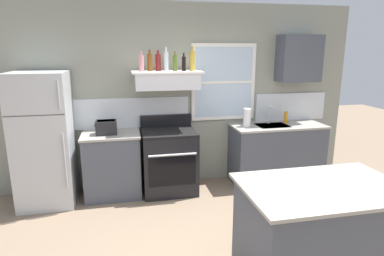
# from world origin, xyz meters

# --- Properties ---
(back_wall) EXTENTS (5.40, 0.11, 2.70)m
(back_wall) POSITION_xyz_m (0.03, 2.23, 1.35)
(back_wall) COLOR gray
(back_wall) RESTS_ON ground_plane
(refrigerator) EXTENTS (0.70, 0.72, 1.76)m
(refrigerator) POSITION_xyz_m (-1.90, 1.84, 0.88)
(refrigerator) COLOR #B7BABC
(refrigerator) RESTS_ON ground_plane
(counter_left_of_stove) EXTENTS (0.79, 0.63, 0.91)m
(counter_left_of_stove) POSITION_xyz_m (-1.05, 1.90, 0.46)
(counter_left_of_stove) COLOR #474C56
(counter_left_of_stove) RESTS_ON ground_plane
(toaster) EXTENTS (0.30, 0.20, 0.19)m
(toaster) POSITION_xyz_m (-1.10, 1.86, 1.01)
(toaster) COLOR black
(toaster) RESTS_ON counter_left_of_stove
(stove_range) EXTENTS (0.76, 0.69, 1.09)m
(stove_range) POSITION_xyz_m (-0.25, 1.86, 0.46)
(stove_range) COLOR black
(stove_range) RESTS_ON ground_plane
(range_hood_shelf) EXTENTS (0.96, 0.52, 0.24)m
(range_hood_shelf) POSITION_xyz_m (-0.25, 1.96, 1.62)
(range_hood_shelf) COLOR silver
(bottle_rose_pink) EXTENTS (0.07, 0.07, 0.27)m
(bottle_rose_pink) POSITION_xyz_m (-0.60, 1.91, 1.86)
(bottle_rose_pink) COLOR #C67F84
(bottle_rose_pink) RESTS_ON range_hood_shelf
(bottle_amber_wine) EXTENTS (0.07, 0.07, 0.29)m
(bottle_amber_wine) POSITION_xyz_m (-0.48, 1.95, 1.87)
(bottle_amber_wine) COLOR brown
(bottle_amber_wine) RESTS_ON range_hood_shelf
(bottle_red_label_wine) EXTENTS (0.07, 0.07, 0.28)m
(bottle_red_label_wine) POSITION_xyz_m (-0.36, 2.00, 1.86)
(bottle_red_label_wine) COLOR maroon
(bottle_red_label_wine) RESTS_ON range_hood_shelf
(bottle_clear_tall) EXTENTS (0.06, 0.06, 0.32)m
(bottle_clear_tall) POSITION_xyz_m (-0.25, 2.00, 1.88)
(bottle_clear_tall) COLOR silver
(bottle_clear_tall) RESTS_ON range_hood_shelf
(bottle_olive_oil_square) EXTENTS (0.06, 0.06, 0.27)m
(bottle_olive_oil_square) POSITION_xyz_m (-0.14, 1.92, 1.86)
(bottle_olive_oil_square) COLOR #4C601E
(bottle_olive_oil_square) RESTS_ON range_hood_shelf
(bottle_balsamic_dark) EXTENTS (0.06, 0.06, 0.24)m
(bottle_balsamic_dark) POSITION_xyz_m (-0.01, 1.93, 1.85)
(bottle_balsamic_dark) COLOR black
(bottle_balsamic_dark) RESTS_ON range_hood_shelf
(bottle_champagne_gold_foil) EXTENTS (0.08, 0.08, 0.33)m
(bottle_champagne_gold_foil) POSITION_xyz_m (0.11, 1.91, 1.89)
(bottle_champagne_gold_foil) COLOR #B29333
(bottle_champagne_gold_foil) RESTS_ON range_hood_shelf
(counter_right_with_sink) EXTENTS (1.43, 0.63, 0.91)m
(counter_right_with_sink) POSITION_xyz_m (1.45, 1.90, 0.46)
(counter_right_with_sink) COLOR #474C56
(counter_right_with_sink) RESTS_ON ground_plane
(sink_faucet) EXTENTS (0.03, 0.17, 0.28)m
(sink_faucet) POSITION_xyz_m (1.35, 2.00, 1.08)
(sink_faucet) COLOR silver
(sink_faucet) RESTS_ON counter_right_with_sink
(paper_towel_roll) EXTENTS (0.11, 0.11, 0.27)m
(paper_towel_roll) POSITION_xyz_m (0.94, 1.90, 1.04)
(paper_towel_roll) COLOR white
(paper_towel_roll) RESTS_ON counter_right_with_sink
(dish_soap_bottle) EXTENTS (0.06, 0.06, 0.18)m
(dish_soap_bottle) POSITION_xyz_m (1.63, 2.00, 1.00)
(dish_soap_bottle) COLOR orange
(dish_soap_bottle) RESTS_ON counter_right_with_sink
(kitchen_island) EXTENTS (1.40, 0.90, 0.91)m
(kitchen_island) POSITION_xyz_m (0.78, -0.31, 0.46)
(kitchen_island) COLOR #474C56
(kitchen_island) RESTS_ON ground_plane
(upper_cabinet_right) EXTENTS (0.64, 0.32, 0.70)m
(upper_cabinet_right) POSITION_xyz_m (1.80, 2.04, 1.90)
(upper_cabinet_right) COLOR #474C56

